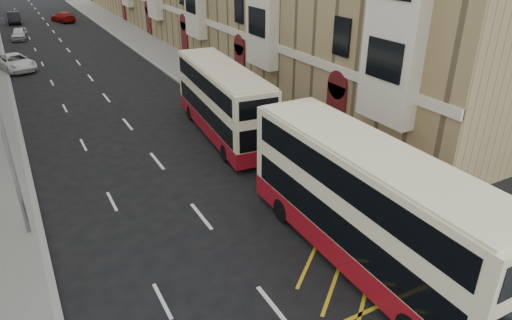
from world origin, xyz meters
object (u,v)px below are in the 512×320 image
double_decker_front (367,207)px  pedestrian_far (361,185)px  street_lamp_near (3,124)px  car_dark (14,18)px  car_red (63,17)px  white_van (15,62)px  car_silver (19,34)px  double_decker_rear (223,102)px

double_decker_front → pedestrian_far: bearing=51.5°
pedestrian_far → street_lamp_near: bearing=9.0°
car_dark → car_red: (6.04, -1.97, -0.06)m
white_van → car_silver: white_van is taller
car_silver → pedestrian_far: bearing=-68.8°
street_lamp_near → pedestrian_far: 13.95m
street_lamp_near → car_dark: size_ratio=1.79×
street_lamp_near → car_dark: bearing=87.4°
double_decker_front → car_dark: size_ratio=2.49×
white_van → car_dark: 27.51m
street_lamp_near → car_dark: 55.35m
pedestrian_far → car_red: size_ratio=0.36×
double_decker_rear → car_red: double_decker_rear is taller
car_dark → car_red: bearing=-16.8°
street_lamp_near → car_silver: (2.37, 42.40, -3.98)m
double_decker_rear → pedestrian_far: bearing=-74.0°
double_decker_front → car_red: 60.68m
double_decker_front → double_decker_rear: size_ratio=1.06×
street_lamp_near → white_van: size_ratio=1.59×
street_lamp_near → white_van: bearing=87.6°
double_decker_front → pedestrian_far: double_decker_front is taller
white_van → car_silver: 14.77m
car_red → double_decker_rear: bearing=75.5°
pedestrian_far → white_van: (-11.55, 32.14, -0.28)m
pedestrian_far → double_decker_rear: bearing=-51.2°
street_lamp_near → pedestrian_far: size_ratio=4.80×
double_decker_rear → white_van: double_decker_rear is taller
double_decker_front → car_red: double_decker_front is taller
street_lamp_near → pedestrian_far: bearing=-19.4°
double_decker_front → double_decker_rear: 12.91m
white_van → car_dark: size_ratio=1.12×
street_lamp_near → car_silver: bearing=86.8°
car_red → double_decker_front: bearing=74.4°
street_lamp_near → double_decker_front: street_lamp_near is taller
car_silver → car_red: bearing=68.8°
pedestrian_far → car_dark: pedestrian_far is taller
double_decker_rear → white_van: bearing=119.1°
double_decker_rear → car_red: 47.82m
double_decker_front → car_red: (-1.66, 60.64, -1.58)m
car_dark → white_van: bearing=-91.6°
pedestrian_far → car_red: pedestrian_far is taller
double_decker_rear → car_dark: (-8.33, 49.72, -1.36)m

